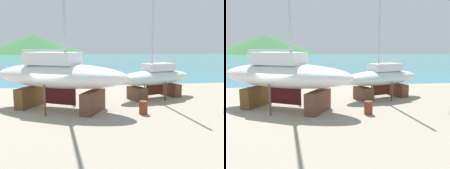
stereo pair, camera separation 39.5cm
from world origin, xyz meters
TOP-DOWN VIEW (x-y plane):
  - ground_plane at (0.00, -1.35)m, footprint 45.02×45.02m
  - sea_water at (0.00, 55.34)m, footprint 175.57×90.86m
  - headland_hill at (-18.61, 126.88)m, footprint 112.02×112.02m
  - sailboat_small_center at (0.45, 0.73)m, footprint 9.81×7.28m
  - sailboat_mid_port at (7.85, 3.14)m, footprint 7.33×4.66m
  - barrel_ochre at (5.58, -1.34)m, footprint 0.70×0.70m

SIDE VIEW (x-z plane):
  - ground_plane at x=0.00m, z-range 0.00..0.00m
  - sea_water at x=0.00m, z-range 0.00..0.00m
  - headland_hill at x=-18.61m, z-range -9.88..9.88m
  - barrel_ochre at x=5.58m, z-range 0.00..0.81m
  - sailboat_mid_port at x=7.85m, z-range -4.41..7.73m
  - sailboat_small_center at x=0.45m, z-range -6.14..10.65m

